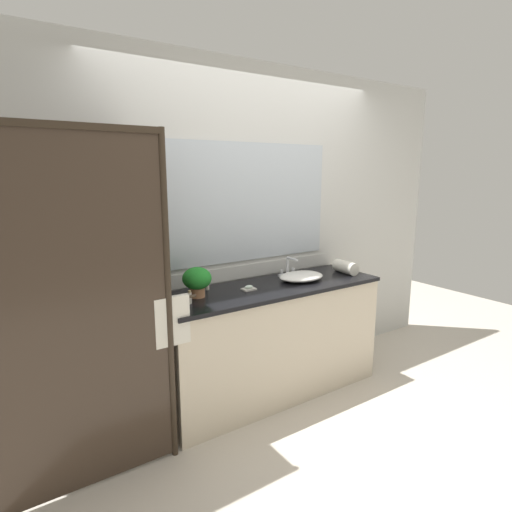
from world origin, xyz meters
TOP-DOWN VIEW (x-y plane):
  - ground_plane at (0.00, 0.00)m, footprint 8.00×8.00m
  - wall_back_with_mirror at (0.00, 0.34)m, footprint 4.40×0.06m
  - vanity_cabinet at (0.00, 0.01)m, footprint 1.80×0.58m
  - shower_enclosure at (-1.28, -0.19)m, footprint 1.20×0.59m
  - sink_basin at (0.29, -0.00)m, footprint 0.38×0.29m
  - faucet at (0.29, 0.17)m, footprint 0.17×0.15m
  - potted_plant at (-0.61, 0.05)m, footprint 0.20×0.20m
  - soap_dish at (-0.21, -0.00)m, footprint 0.10×0.07m
  - amenity_bottle_shampoo at (-0.72, -0.06)m, footprint 0.03×0.03m
  - amenity_bottle_conditioner at (-0.47, 0.17)m, footprint 0.03×0.03m
  - rolled_towel_near_edge at (0.76, -0.03)m, footprint 0.13×0.24m

SIDE VIEW (x-z plane):
  - ground_plane at x=0.00m, z-range 0.00..0.00m
  - vanity_cabinet at x=0.00m, z-range 0.00..0.90m
  - soap_dish at x=-0.21m, z-range 0.90..0.93m
  - sink_basin at x=0.29m, z-range 0.90..0.96m
  - amenity_bottle_conditioner at x=-0.47m, z-range 0.90..0.97m
  - amenity_bottle_shampoo at x=-0.72m, z-range 0.90..0.99m
  - rolled_towel_near_edge at x=0.76m, z-range 0.90..1.01m
  - faucet at x=0.29m, z-range 0.87..1.04m
  - shower_enclosure at x=-1.28m, z-range 0.02..2.02m
  - potted_plant at x=-0.61m, z-range 0.92..1.13m
  - wall_back_with_mirror at x=0.00m, z-range 0.01..2.61m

